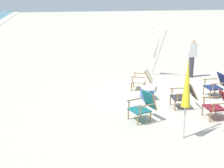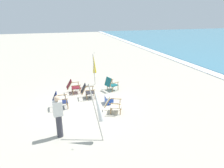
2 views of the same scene
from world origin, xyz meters
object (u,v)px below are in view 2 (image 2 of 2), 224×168
beach_chair_mid_center (111,84)px  umbrella_furled_white (98,105)px  beach_chair_back_left (87,91)px  cooler_box (109,99)px  beach_chair_front_right (59,100)px  beach_chair_far_center (112,104)px  person_near_chairs (58,116)px  beach_chair_back_right (73,86)px  umbrella_furled_yellow (94,64)px

beach_chair_mid_center → umbrella_furled_white: bearing=-21.5°
beach_chair_back_left → cooler_box: 1.35m
umbrella_furled_white → beach_chair_mid_center: bearing=158.5°
beach_chair_front_right → umbrella_furled_white: 3.27m
beach_chair_far_center → umbrella_furled_white: (1.78, -1.05, 0.88)m
beach_chair_far_center → beach_chair_front_right: 2.57m
cooler_box → beach_chair_mid_center: bearing=160.9°
person_near_chairs → cooler_box: 3.44m
beach_chair_back_right → cooler_box: bearing=40.0°
beach_chair_mid_center → cooler_box: 1.77m
beach_chair_back_right → person_near_chairs: (4.16, -0.93, 0.42)m
beach_chair_mid_center → person_near_chairs: person_near_chairs is taller
person_near_chairs → beach_chair_back_right: bearing=167.4°
beach_chair_back_left → person_near_chairs: bearing=-26.1°
beach_chair_far_center → umbrella_furled_white: size_ratio=0.46×
umbrella_furled_white → umbrella_furled_yellow: umbrella_furled_yellow is taller
beach_chair_front_right → umbrella_furled_yellow: size_ratio=0.38×
beach_chair_mid_center → beach_chair_back_left: beach_chair_mid_center is taller
beach_chair_mid_center → cooler_box: beach_chair_mid_center is taller
beach_chair_back_right → umbrella_furled_white: bearing=5.2°
cooler_box → person_near_chairs: bearing=-47.9°
umbrella_furled_yellow → beach_chair_front_right: bearing=-40.7°
beach_chair_mid_center → umbrella_furled_yellow: bearing=-147.3°
person_near_chairs → beach_chair_back_left: bearing=153.9°
beach_chair_mid_center → umbrella_furled_yellow: umbrella_furled_yellow is taller
beach_chair_mid_center → umbrella_furled_yellow: size_ratio=0.40×
beach_chair_front_right → umbrella_furled_yellow: (-2.64, 2.28, 0.94)m
beach_chair_back_left → beach_chair_back_right: bearing=-145.1°
beach_chair_back_left → person_near_chairs: person_near_chairs is taller
beach_chair_far_center → umbrella_furled_white: 2.25m
umbrella_furled_white → umbrella_furled_yellow: 5.62m
beach_chair_mid_center → beach_chair_back_left: (0.71, -1.50, -0.01)m
person_near_chairs → beach_chair_front_right: bearing=178.1°
beach_chair_back_right → umbrella_furled_white: umbrella_furled_white is taller
beach_chair_far_center → umbrella_furled_yellow: umbrella_furled_yellow is taller
person_near_chairs → umbrella_furled_white: bearing=70.8°
beach_chair_back_left → umbrella_furled_yellow: 2.21m
beach_chair_mid_center → beach_chair_back_right: bearing=-96.0°
umbrella_furled_white → cooler_box: (-2.74, 1.16, -1.10)m
beach_chair_front_right → cooler_box: (0.15, 2.43, -0.23)m
person_near_chairs → cooler_box: person_near_chairs is taller
beach_chair_mid_center → beach_chair_back_right: (-0.23, -2.16, -0.01)m
beach_chair_back_right → beach_chair_front_right: beach_chair_front_right is taller
cooler_box → beach_chair_back_right: bearing=-140.0°
beach_chair_back_right → umbrella_furled_white: 4.73m
beach_chair_back_left → beach_chair_back_right: beach_chair_back_left is taller
beach_chair_mid_center → beach_chair_far_center: (2.62, -0.68, -0.01)m
beach_chair_mid_center → beach_chair_back_left: bearing=-64.8°
beach_chair_far_center → beach_chair_front_right: bearing=-115.5°
beach_chair_back_left → beach_chair_far_center: bearing=23.3°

